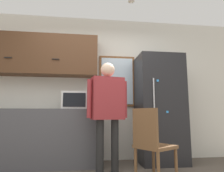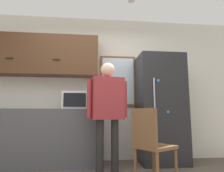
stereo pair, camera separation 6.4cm
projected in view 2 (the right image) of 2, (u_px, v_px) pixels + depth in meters
name	position (u px, v px, depth m)	size (l,w,h in m)	color
back_wall	(97.00, 87.00, 3.81)	(6.00, 0.06, 2.70)	silver
counter	(29.00, 137.00, 3.24)	(2.20, 0.60, 0.91)	#4C4C51
upper_cabinets	(36.00, 56.00, 3.57)	(2.20, 0.35, 0.73)	#51331E
microwave	(78.00, 101.00, 3.34)	(0.50, 0.39, 0.28)	white
person	(108.00, 104.00, 2.93)	(0.61, 0.32, 1.59)	black
refrigerator	(160.00, 108.00, 3.51)	(0.77, 0.67, 1.86)	#232326
chair	(150.00, 141.00, 2.51)	(0.58, 0.58, 0.90)	brown
window	(118.00, 81.00, 3.82)	(0.68, 0.05, 0.97)	brown
ceiling_light	(131.00, 1.00, 3.29)	(0.11, 0.11, 0.01)	white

